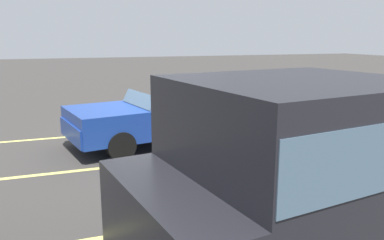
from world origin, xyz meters
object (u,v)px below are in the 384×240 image
Objects in this scene: parked_pickup_truck_near at (329,175)px; traveler_person at (224,125)px; duffel_bag at (257,176)px; suitcase_small_carryon at (177,151)px; suitcase_medium_bright at (207,147)px; convertible_car at (152,119)px; suitcase_large_black at (245,148)px.

traveler_person is at bearing -103.13° from parked_pickup_truck_near.
duffel_bag is at bearing -112.06° from parked_pickup_truck_near.
traveler_person reaches higher than suitcase_small_carryon.
traveler_person is at bearing 54.05° from suitcase_small_carryon.
suitcase_medium_bright is 1.21× the size of suitcase_small_carryon.
suitcase_medium_bright is at bearing 100.93° from convertible_car.
traveler_person is (0.34, -0.64, 0.77)m from duffel_bag.
suitcase_large_black is 1.46× the size of suitcase_small_carryon.
suitcase_medium_bright is 1.47m from duffel_bag.
suitcase_large_black is (-1.29, 2.19, -0.22)m from convertible_car.
duffel_bag is at bearing 51.53° from suitcase_small_carryon.
convertible_car reaches higher than duffel_bag.
parked_pickup_truck_near is (0.59, 2.47, 0.95)m from duffel_bag.
convertible_car is at bearing -71.24° from duffel_bag.
parked_pickup_truck_near is (-0.36, 4.00, 0.85)m from suitcase_small_carryon.
suitcase_small_carryon is at bearing -55.89° from suitcase_large_black.
parked_pickup_truck_near reaches higher than suitcase_large_black.
convertible_car is 1.64m from suitcase_small_carryon.
suitcase_medium_bright reaches higher than duffel_bag.
parked_pickup_truck_near reaches higher than suitcase_medium_bright.
traveler_person reaches higher than suitcase_medium_bright.
duffel_bag is (-0.36, 1.41, -0.15)m from suitcase_medium_bright.
suitcase_small_carryon is (1.18, -0.59, -0.12)m from suitcase_large_black.
duffel_bag is 0.13× the size of parked_pickup_truck_near.
suitcase_medium_bright is 0.17× the size of parked_pickup_truck_near.
parked_pickup_truck_near is at bearing 83.61° from convertible_car.
suitcase_large_black is 0.86m from traveler_person.
traveler_person is (-0.02, 0.77, 0.62)m from suitcase_medium_bright.
suitcase_large_black reaches higher than suitcase_medium_bright.
parked_pickup_truck_near reaches higher than convertible_car.
parked_pickup_truck_near reaches higher than suitcase_small_carryon.
suitcase_large_black is 0.21× the size of parked_pickup_truck_near.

